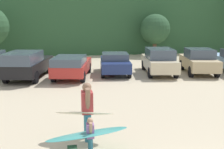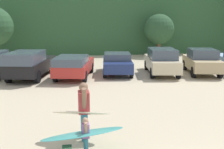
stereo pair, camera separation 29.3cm
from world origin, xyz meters
name	(u,v)px [view 2 (the right image)]	position (x,y,z in m)	size (l,w,h in m)	color
hillside_ridge	(96,21)	(0.00, 29.14, 3.33)	(108.00, 12.00, 6.65)	#2D5633
tree_far_right	(159,29)	(5.29, 21.58, 2.58)	(2.83, 2.83, 4.01)	brown
parked_car_black	(30,64)	(-5.57, 13.21, 0.91)	(2.78, 5.01, 1.70)	black
parked_car_red	(74,65)	(-2.94, 12.97, 0.77)	(2.75, 4.62, 1.41)	#B72D28
parked_car_navy	(117,63)	(-0.10, 13.77, 0.73)	(2.29, 4.10, 1.38)	navy
parked_car_champagne	(162,61)	(2.76, 13.27, 0.87)	(2.39, 4.54, 1.69)	beige
parked_car_tan	(202,61)	(5.38, 12.92, 0.84)	(2.56, 4.19, 1.65)	tan
person_adult	(84,108)	(-2.80, 4.04, 0.99)	(0.32, 0.81, 1.76)	teal
person_child	(86,134)	(-2.82, 3.05, 0.59)	(0.19, 0.45, 1.04)	teal
surfboard_cream	(81,113)	(-2.89, 4.00, 0.84)	(1.82, 0.88, 0.27)	beige
surfboard_teal	(84,134)	(-2.87, 3.04, 0.60)	(2.36, 1.18, 0.17)	teal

